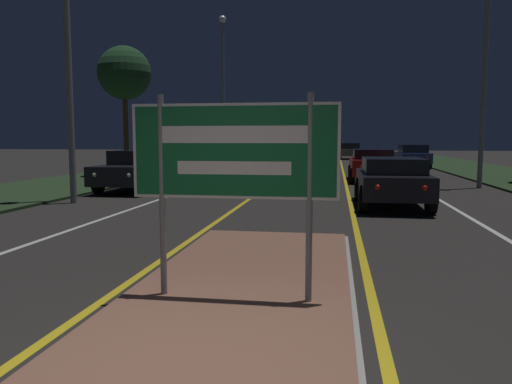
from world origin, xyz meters
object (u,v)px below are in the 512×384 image
(streetlight_right_near, at_px, (487,28))
(car_approaching_0, at_px, (140,169))
(car_receding_3, at_px, (350,151))
(streetlight_left_far, at_px, (223,76))
(car_approaching_1, at_px, (261,160))
(highway_sign, at_px, (234,158))
(car_receding_1, at_px, (372,164))
(car_receding_2, at_px, (412,156))
(car_receding_0, at_px, (392,180))

(streetlight_right_near, xyz_separation_m, car_approaching_0, (-12.30, -2.66, -5.08))
(car_receding_3, bearing_deg, streetlight_left_far, -123.84)
(car_approaching_1, bearing_deg, car_approaching_0, -107.82)
(highway_sign, relative_size, car_approaching_0, 0.49)
(highway_sign, relative_size, car_receding_1, 0.53)
(streetlight_left_far, distance_m, car_receding_1, 15.39)
(streetlight_left_far, distance_m, car_receding_2, 13.57)
(car_receding_3, bearing_deg, car_approaching_1, -104.49)
(car_receding_1, bearing_deg, car_approaching_1, 143.24)
(highway_sign, bearing_deg, car_receding_0, 73.29)
(highway_sign, xyz_separation_m, car_receding_3, (2.38, 41.49, -0.85))
(streetlight_left_far, bearing_deg, car_receding_3, 56.16)
(car_receding_0, xyz_separation_m, car_approaching_1, (-5.46, 12.56, -0.02))
(car_receding_0, xyz_separation_m, car_approaching_0, (-8.46, 3.21, 0.03))
(car_approaching_0, bearing_deg, streetlight_right_near, 12.20)
(car_receding_3, height_order, car_approaching_1, car_receding_3)
(streetlight_left_far, distance_m, car_receding_3, 16.83)
(highway_sign, height_order, streetlight_left_far, streetlight_left_far)
(streetlight_right_near, xyz_separation_m, car_receding_3, (-4.04, 27.00, -5.05))
(car_receding_1, distance_m, car_receding_3, 24.43)
(streetlight_right_near, bearing_deg, highway_sign, -113.91)
(highway_sign, bearing_deg, car_receding_1, 81.20)
(car_receding_0, height_order, car_receding_1, car_receding_1)
(streetlight_right_near, relative_size, car_approaching_0, 2.12)
(streetlight_left_far, xyz_separation_m, car_receding_2, (12.49, -0.01, -5.31))
(streetlight_right_near, height_order, car_approaching_1, streetlight_right_near)
(car_receding_3, distance_m, car_approaching_1, 20.98)
(highway_sign, distance_m, streetlight_right_near, 16.39)
(car_receding_0, height_order, car_approaching_1, car_receding_0)
(streetlight_right_near, relative_size, car_receding_0, 2.39)
(car_receding_1, bearing_deg, streetlight_left_far, 129.34)
(car_receding_0, bearing_deg, car_receding_1, 89.64)
(car_receding_0, xyz_separation_m, car_receding_2, (3.39, 19.59, 0.05))
(car_receding_3, bearing_deg, highway_sign, -93.28)
(streetlight_left_far, bearing_deg, car_receding_2, -0.06)
(highway_sign, xyz_separation_m, streetlight_left_far, (-6.51, 28.23, 4.46))
(car_receding_0, distance_m, car_receding_1, 8.44)
(streetlight_left_far, bearing_deg, car_approaching_1, -62.68)
(car_receding_2, distance_m, car_receding_3, 13.75)
(car_approaching_0, bearing_deg, car_receding_1, 31.58)
(car_approaching_0, bearing_deg, car_receding_3, 74.45)
(highway_sign, distance_m, car_receding_2, 28.85)
(highway_sign, xyz_separation_m, car_approaching_1, (-2.87, 21.18, -0.92))
(highway_sign, height_order, car_receding_1, highway_sign)
(streetlight_right_near, height_order, car_receding_2, streetlight_right_near)
(car_receding_1, bearing_deg, streetlight_right_near, -34.30)
(streetlight_right_near, distance_m, car_receding_3, 27.77)
(car_receding_2, bearing_deg, car_receding_0, -99.81)
(streetlight_right_near, relative_size, car_receding_2, 2.08)
(car_receding_1, bearing_deg, highway_sign, -98.80)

